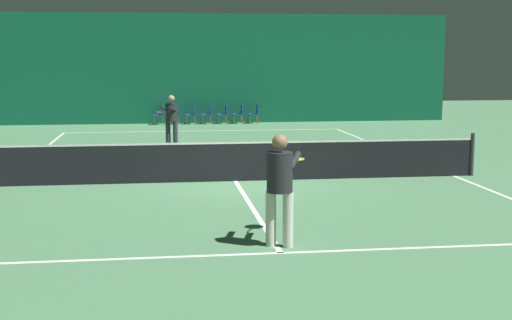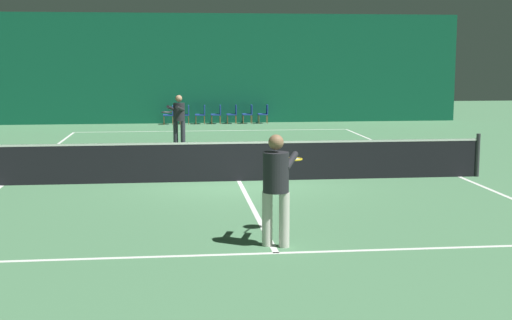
{
  "view_description": "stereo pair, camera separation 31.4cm",
  "coord_description": "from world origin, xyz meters",
  "px_view_note": "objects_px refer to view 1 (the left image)",
  "views": [
    {
      "loc": [
        -1.79,
        -16.72,
        2.93
      ],
      "look_at": [
        0.02,
        -3.51,
        1.01
      ],
      "focal_mm": 50.0,
      "sensor_mm": 36.0,
      "label": 1
    },
    {
      "loc": [
        -1.48,
        -16.76,
        2.93
      ],
      "look_at": [
        0.02,
        -3.51,
        1.01
      ],
      "focal_mm": 50.0,
      "sensor_mm": 36.0,
      "label": 2
    }
  ],
  "objects_px": {
    "courtside_chair_0": "(160,114)",
    "courtside_chair_5": "(239,113)",
    "tennis_net": "(235,160)",
    "courtside_chair_3": "(208,113)",
    "courtside_chair_6": "(255,113)",
    "player_near": "(280,181)",
    "player_far": "(171,116)",
    "courtside_chair_2": "(192,113)",
    "courtside_chair_1": "(176,113)",
    "courtside_chair_4": "(224,113)"
  },
  "relations": [
    {
      "from": "player_near",
      "to": "courtside_chair_2",
      "type": "bearing_deg",
      "value": 25.03
    },
    {
      "from": "courtside_chair_6",
      "to": "player_near",
      "type": "bearing_deg",
      "value": -6.6
    },
    {
      "from": "courtside_chair_0",
      "to": "tennis_net",
      "type": "bearing_deg",
      "value": 6.64
    },
    {
      "from": "player_far",
      "to": "courtside_chair_2",
      "type": "xyz_separation_m",
      "value": [
        1.06,
        7.79,
        -0.5
      ]
    },
    {
      "from": "tennis_net",
      "to": "courtside_chair_0",
      "type": "bearing_deg",
      "value": 96.64
    },
    {
      "from": "courtside_chair_3",
      "to": "courtside_chair_6",
      "type": "distance_m",
      "value": 2.11
    },
    {
      "from": "player_near",
      "to": "player_far",
      "type": "distance_m",
      "value": 13.17
    },
    {
      "from": "tennis_net",
      "to": "courtside_chair_1",
      "type": "xyz_separation_m",
      "value": [
        -1.03,
        14.92,
        -0.03
      ]
    },
    {
      "from": "player_far",
      "to": "courtside_chair_5",
      "type": "height_order",
      "value": "player_far"
    },
    {
      "from": "player_far",
      "to": "courtside_chair_2",
      "type": "height_order",
      "value": "player_far"
    },
    {
      "from": "courtside_chair_1",
      "to": "courtside_chair_2",
      "type": "height_order",
      "value": "same"
    },
    {
      "from": "courtside_chair_2",
      "to": "courtside_chair_6",
      "type": "relative_size",
      "value": 1.0
    },
    {
      "from": "courtside_chair_0",
      "to": "courtside_chair_5",
      "type": "bearing_deg",
      "value": 90.0
    },
    {
      "from": "player_near",
      "to": "courtside_chair_2",
      "type": "relative_size",
      "value": 2.1
    },
    {
      "from": "courtside_chair_1",
      "to": "courtside_chair_3",
      "type": "bearing_deg",
      "value": 90.0
    },
    {
      "from": "tennis_net",
      "to": "courtside_chair_0",
      "type": "relative_size",
      "value": 14.29
    },
    {
      "from": "courtside_chair_4",
      "to": "courtside_chair_0",
      "type": "bearing_deg",
      "value": -90.0
    },
    {
      "from": "courtside_chair_0",
      "to": "courtside_chair_5",
      "type": "xyz_separation_m",
      "value": [
        3.51,
        0.0,
        0.0
      ]
    },
    {
      "from": "player_near",
      "to": "courtside_chair_3",
      "type": "distance_m",
      "value": 20.89
    },
    {
      "from": "player_far",
      "to": "courtside_chair_2",
      "type": "distance_m",
      "value": 7.88
    },
    {
      "from": "player_far",
      "to": "courtside_chair_3",
      "type": "height_order",
      "value": "player_far"
    },
    {
      "from": "courtside_chair_1",
      "to": "courtside_chair_0",
      "type": "bearing_deg",
      "value": -90.0
    },
    {
      "from": "player_far",
      "to": "courtside_chair_6",
      "type": "height_order",
      "value": "player_far"
    },
    {
      "from": "courtside_chair_4",
      "to": "player_near",
      "type": "bearing_deg",
      "value": -2.77
    },
    {
      "from": "courtside_chair_0",
      "to": "courtside_chair_3",
      "type": "xyz_separation_m",
      "value": [
        2.11,
        0.0,
        0.0
      ]
    },
    {
      "from": "player_near",
      "to": "player_far",
      "type": "xyz_separation_m",
      "value": [
        -1.45,
        13.09,
        -0.04
      ]
    },
    {
      "from": "player_near",
      "to": "courtside_chair_3",
      "type": "relative_size",
      "value": 2.1
    },
    {
      "from": "courtside_chair_5",
      "to": "courtside_chair_6",
      "type": "bearing_deg",
      "value": 90.0
    },
    {
      "from": "tennis_net",
      "to": "player_far",
      "type": "relative_size",
      "value": 7.08
    },
    {
      "from": "player_far",
      "to": "courtside_chair_3",
      "type": "distance_m",
      "value": 8.01
    },
    {
      "from": "tennis_net",
      "to": "courtside_chair_2",
      "type": "height_order",
      "value": "tennis_net"
    },
    {
      "from": "player_far",
      "to": "courtside_chair_5",
      "type": "bearing_deg",
      "value": -178.4
    },
    {
      "from": "courtside_chair_4",
      "to": "courtside_chair_6",
      "type": "distance_m",
      "value": 1.4
    },
    {
      "from": "tennis_net",
      "to": "courtside_chair_6",
      "type": "height_order",
      "value": "tennis_net"
    },
    {
      "from": "courtside_chair_5",
      "to": "player_far",
      "type": "bearing_deg",
      "value": -22.1
    },
    {
      "from": "player_far",
      "to": "courtside_chair_2",
      "type": "relative_size",
      "value": 2.02
    },
    {
      "from": "courtside_chair_4",
      "to": "courtside_chair_6",
      "type": "xyz_separation_m",
      "value": [
        1.4,
        0.0,
        0.0
      ]
    },
    {
      "from": "tennis_net",
      "to": "player_far",
      "type": "bearing_deg",
      "value": 101.03
    },
    {
      "from": "player_far",
      "to": "courtside_chair_5",
      "type": "xyz_separation_m",
      "value": [
        3.16,
        7.79,
        -0.5
      ]
    },
    {
      "from": "player_near",
      "to": "courtside_chair_4",
      "type": "relative_size",
      "value": 2.1
    },
    {
      "from": "player_far",
      "to": "courtside_chair_1",
      "type": "distance_m",
      "value": 7.82
    },
    {
      "from": "courtside_chair_0",
      "to": "courtside_chair_5",
      "type": "height_order",
      "value": "same"
    },
    {
      "from": "tennis_net",
      "to": "courtside_chair_2",
      "type": "relative_size",
      "value": 14.29
    },
    {
      "from": "courtside_chair_3",
      "to": "courtside_chair_6",
      "type": "height_order",
      "value": "same"
    },
    {
      "from": "courtside_chair_0",
      "to": "courtside_chair_2",
      "type": "distance_m",
      "value": 1.4
    },
    {
      "from": "tennis_net",
      "to": "player_near",
      "type": "xyz_separation_m",
      "value": [
        0.06,
        -5.97,
        0.52
      ]
    },
    {
      "from": "courtside_chair_0",
      "to": "courtside_chair_2",
      "type": "bearing_deg",
      "value": 90.0
    },
    {
      "from": "courtside_chair_3",
      "to": "courtside_chair_5",
      "type": "height_order",
      "value": "same"
    },
    {
      "from": "tennis_net",
      "to": "courtside_chair_3",
      "type": "height_order",
      "value": "tennis_net"
    },
    {
      "from": "tennis_net",
      "to": "courtside_chair_5",
      "type": "relative_size",
      "value": 14.29
    }
  ]
}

